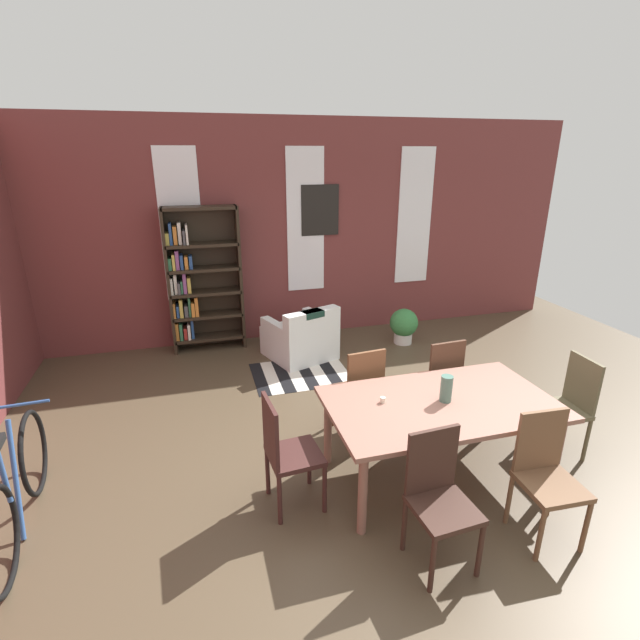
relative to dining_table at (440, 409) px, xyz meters
name	(u,v)px	position (x,y,z in m)	size (l,w,h in m)	color
ground_plane	(399,465)	(-0.23, 0.20, -0.66)	(9.66, 9.66, 0.00)	brown
back_wall_brick	(304,231)	(-0.23, 3.71, 0.91)	(8.43, 0.12, 3.15)	brown
window_pane_0	(181,226)	(-1.97, 3.64, 1.07)	(0.55, 0.02, 2.05)	white
window_pane_1	(306,221)	(-0.23, 3.64, 1.07)	(0.55, 0.02, 2.05)	white
window_pane_2	(414,217)	(1.50, 3.64, 1.07)	(0.55, 0.02, 2.05)	white
dining_table	(440,409)	(0.00, 0.00, 0.00)	(1.88, 1.08, 0.73)	#8E5F50
vase_on_table	(446,389)	(0.04, 0.00, 0.19)	(0.10, 0.10, 0.23)	#4C7266
tealight_candle_0	(383,400)	(-0.47, 0.11, 0.10)	(0.04, 0.04, 0.05)	silver
dining_chair_head_left	(286,450)	(-1.31, -0.01, -0.15)	(0.43, 0.43, 0.95)	#3C1F1C
dining_chair_near_left	(439,494)	(-0.43, -0.77, -0.15)	(0.42, 0.42, 0.95)	#3A231B
dining_chair_near_right	(546,472)	(0.43, -0.77, -0.15)	(0.42, 0.42, 0.95)	brown
dining_chair_far_left	(360,389)	(-0.42, 0.77, -0.15)	(0.44, 0.44, 0.95)	brown
dining_chair_far_right	(439,378)	(0.43, 0.77, -0.15)	(0.42, 0.42, 0.95)	#4B2F21
dining_chair_head_right	(568,403)	(1.32, 0.00, -0.15)	(0.42, 0.42, 0.95)	brown
bookshelf_tall	(199,281)	(-1.80, 3.46, 0.34)	(1.00, 0.31, 2.01)	#2D2319
armchair_white	(301,338)	(-0.53, 2.76, -0.38)	(1.02, 1.02, 0.75)	white
bicycle_second	(18,489)	(-3.25, 0.28, -0.31)	(0.44, 1.69, 0.90)	black
potted_plant_by_shelf	(404,325)	(1.04, 2.85, -0.37)	(0.41, 0.41, 0.52)	silver
striped_rug	(300,374)	(-0.67, 2.25, -0.66)	(1.20, 0.93, 0.01)	black
framed_picture	(320,210)	(-0.02, 3.64, 1.22)	(0.56, 0.03, 0.72)	black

